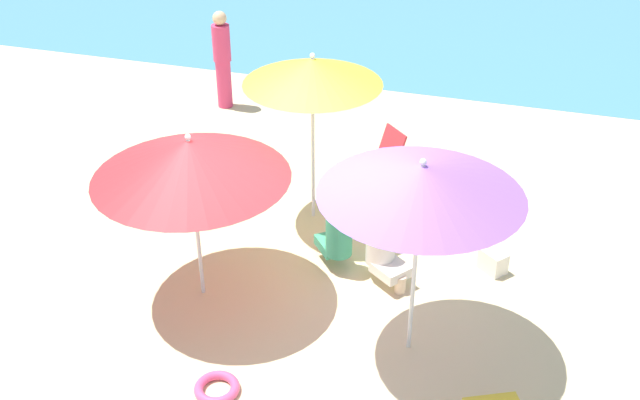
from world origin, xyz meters
TOP-DOWN VIEW (x-y plane):
  - ground_plane at (0.00, 0.00)m, footprint 40.00×40.00m
  - umbrella_purple at (1.32, -0.52)m, footprint 1.81×1.81m
  - umbrella_yellow at (-0.27, 1.47)m, footprint 1.58×1.58m
  - umbrella_red at (-0.94, -0.32)m, footprint 1.95×1.95m
  - beach_chair_a at (-1.61, 1.43)m, footprint 0.64×0.60m
  - beach_chair_b at (0.34, 2.71)m, footprint 0.69×0.69m
  - person_a at (0.30, 0.53)m, footprint 0.49×0.52m
  - person_b at (0.84, 0.46)m, footprint 0.54×0.50m
  - person_c at (-2.59, 4.19)m, footprint 0.28×0.28m
  - swim_ring at (-0.22, -1.62)m, footprint 0.42×0.42m
  - beach_bag at (1.97, 0.96)m, footprint 0.35×0.34m

SIDE VIEW (x-z plane):
  - ground_plane at x=0.00m, z-range 0.00..0.00m
  - swim_ring at x=-0.22m, z-range 0.00..0.09m
  - beach_bag at x=1.97m, z-range 0.00..0.25m
  - beach_chair_a at x=-1.61m, z-range 0.02..0.61m
  - beach_chair_b at x=0.34m, z-range 0.00..0.64m
  - person_b at x=0.84m, z-range -0.02..0.81m
  - person_a at x=0.30m, z-range -0.01..0.87m
  - person_c at x=-2.59m, z-range 0.02..1.57m
  - umbrella_red at x=-0.94m, z-range 0.68..2.56m
  - umbrella_purple at x=1.32m, z-range 0.83..2.91m
  - umbrella_yellow at x=-0.27m, z-range 0.84..2.96m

